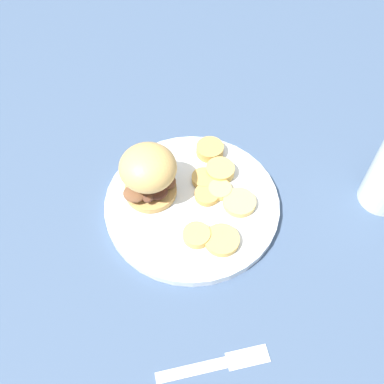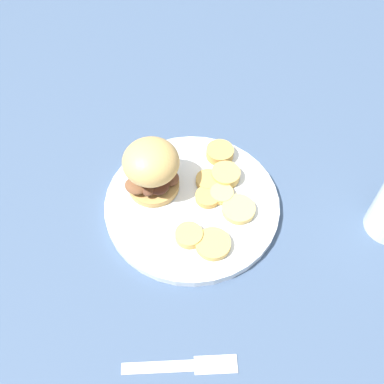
{
  "view_description": "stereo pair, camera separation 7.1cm",
  "coord_description": "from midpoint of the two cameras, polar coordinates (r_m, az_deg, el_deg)",
  "views": [
    {
      "loc": [
        -0.22,
        0.34,
        0.62
      ],
      "look_at": [
        0.0,
        0.0,
        0.04
      ],
      "focal_mm": 42.0,
      "sensor_mm": 36.0,
      "label": 1
    },
    {
      "loc": [
        -0.28,
        0.3,
        0.62
      ],
      "look_at": [
        0.0,
        0.0,
        0.04
      ],
      "focal_mm": 42.0,
      "sensor_mm": 36.0,
      "label": 2
    }
  ],
  "objects": [
    {
      "name": "potato_round_6",
      "position": [
        0.73,
        4.77,
        -0.81
      ],
      "size": [
        0.04,
        0.04,
        0.01
      ],
      "primitive_type": "cylinder",
      "color": "tan",
      "rests_on": "dinner_plate"
    },
    {
      "name": "fork",
      "position": [
        0.64,
        2.13,
        -21.48
      ],
      "size": [
        0.12,
        0.12,
        0.0
      ],
      "color": "silver",
      "rests_on": "ground_plane"
    },
    {
      "name": "potato_round_4",
      "position": [
        0.75,
        4.74,
        1.3
      ],
      "size": [
        0.04,
        0.04,
        0.01
      ],
      "primitive_type": "cylinder",
      "color": "tan",
      "rests_on": "dinner_plate"
    },
    {
      "name": "sandwich",
      "position": [
        0.7,
        -2.32,
        3.02
      ],
      "size": [
        0.09,
        0.09,
        0.1
      ],
      "color": "tan",
      "rests_on": "dinner_plate"
    },
    {
      "name": "potato_round_3",
      "position": [
        0.75,
        6.98,
        2.0
      ],
      "size": [
        0.05,
        0.05,
        0.02
      ],
      "primitive_type": "cylinder",
      "color": "tan",
      "rests_on": "dinner_plate"
    },
    {
      "name": "dinner_plate",
      "position": [
        0.73,
        2.75,
        -1.65
      ],
      "size": [
        0.28,
        0.28,
        0.02
      ],
      "color": "white",
      "rests_on": "ground_plane"
    },
    {
      "name": "potato_round_5",
      "position": [
        0.78,
        6.15,
        4.83
      ],
      "size": [
        0.05,
        0.05,
        0.02
      ],
      "primitive_type": "cylinder",
      "color": "tan",
      "rests_on": "dinner_plate"
    },
    {
      "name": "potato_round_2",
      "position": [
        0.68,
        5.66,
        -6.79
      ],
      "size": [
        0.05,
        0.05,
        0.01
      ],
      "primitive_type": "cylinder",
      "color": "tan",
      "rests_on": "dinner_plate"
    },
    {
      "name": "potato_round_7",
      "position": [
        0.73,
        6.55,
        -0.41
      ],
      "size": [
        0.04,
        0.04,
        0.01
      ],
      "primitive_type": "cylinder",
      "color": "#DBB766",
      "rests_on": "dinner_plate"
    },
    {
      "name": "potato_round_1",
      "position": [
        0.72,
        8.73,
        -2.36
      ],
      "size": [
        0.05,
        0.05,
        0.01
      ],
      "primitive_type": "cylinder",
      "color": "#DBB766",
      "rests_on": "dinner_plate"
    },
    {
      "name": "ground_plane",
      "position": [
        0.74,
        2.73,
        -2.04
      ],
      "size": [
        4.0,
        4.0,
        0.0
      ],
      "primitive_type": "plane",
      "color": "#3D5170"
    },
    {
      "name": "potato_round_0",
      "position": [
        0.69,
        2.56,
        -5.72
      ],
      "size": [
        0.04,
        0.04,
        0.01
      ],
      "primitive_type": "cylinder",
      "color": "tan",
      "rests_on": "dinner_plate"
    }
  ]
}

